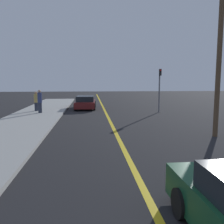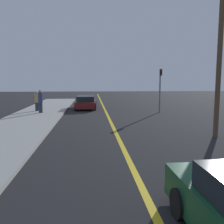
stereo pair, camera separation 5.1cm
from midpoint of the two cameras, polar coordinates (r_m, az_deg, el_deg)
name	(u,v)px [view 2 (the right image)]	position (r m, az deg, el deg)	size (l,w,h in m)	color
road_center_line	(108,116)	(19.09, -0.82, -1.02)	(0.20, 60.00, 0.01)	gold
sidewalk_left	(33,118)	(18.73, -17.62, -1.30)	(3.92, 34.44, 0.16)	#9E9E99
car_ahead_center	(86,103)	(24.26, -5.92, 2.17)	(2.08, 4.34, 1.25)	maroon
pedestrian_near_curb	(40,101)	(20.78, -15.97, 2.39)	(0.35, 0.35, 1.84)	#282D3D
pedestrian_mid_group	(37,101)	(22.22, -16.74, 2.40)	(0.36, 0.36, 1.66)	#282D3D
traffic_light	(160,86)	(21.71, 11.01, 5.92)	(0.18, 0.40, 3.69)	slate
utility_pole	(219,57)	(13.20, 23.46, 11.42)	(0.24, 0.24, 7.71)	brown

